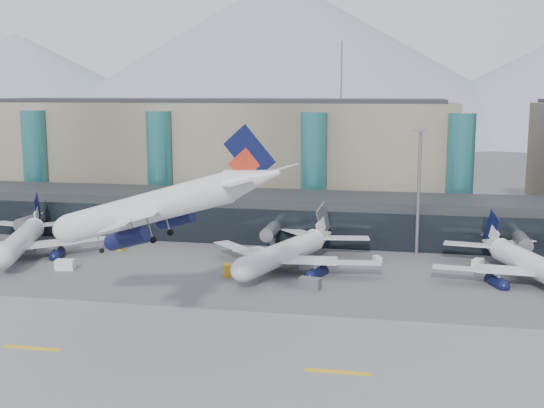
{
  "coord_description": "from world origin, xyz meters",
  "views": [
    {
      "loc": [
        26.97,
        -91.91,
        33.27
      ],
      "look_at": [
        2.77,
        32.0,
        12.13
      ],
      "focal_mm": 45.0,
      "sensor_mm": 36.0,
      "label": 1
    }
  ],
  "objects_px": {
    "veh_h": "(236,270)",
    "veh_a": "(65,265)",
    "veh_g": "(377,259)",
    "jet_parked_left": "(24,232)",
    "veh_c": "(310,283)",
    "hero_jet": "(168,197)",
    "veh_b": "(121,246)",
    "veh_d": "(478,263)",
    "jet_parked_right": "(524,255)",
    "jet_parked_mid": "(292,243)",
    "lightmast_mid": "(419,184)"
  },
  "relations": [
    {
      "from": "lightmast_mid",
      "to": "veh_c",
      "type": "distance_m",
      "value": 36.97
    },
    {
      "from": "veh_a",
      "to": "jet_parked_right",
      "type": "bearing_deg",
      "value": -1.95
    },
    {
      "from": "hero_jet",
      "to": "veh_c",
      "type": "distance_m",
      "value": 33.87
    },
    {
      "from": "jet_parked_mid",
      "to": "veh_b",
      "type": "bearing_deg",
      "value": 98.86
    },
    {
      "from": "lightmast_mid",
      "to": "hero_jet",
      "type": "distance_m",
      "value": 63.3
    },
    {
      "from": "veh_h",
      "to": "veh_a",
      "type": "bearing_deg",
      "value": 162.62
    },
    {
      "from": "jet_parked_right",
      "to": "veh_g",
      "type": "distance_m",
      "value": 27.21
    },
    {
      "from": "jet_parked_right",
      "to": "veh_b",
      "type": "relative_size",
      "value": 14.02
    },
    {
      "from": "jet_parked_mid",
      "to": "veh_a",
      "type": "bearing_deg",
      "value": 123.45
    },
    {
      "from": "veh_a",
      "to": "veh_g",
      "type": "distance_m",
      "value": 59.72
    },
    {
      "from": "jet_parked_mid",
      "to": "veh_g",
      "type": "bearing_deg",
      "value": -46.93
    },
    {
      "from": "veh_g",
      "to": "veh_h",
      "type": "relative_size",
      "value": 0.5
    },
    {
      "from": "jet_parked_mid",
      "to": "veh_d",
      "type": "height_order",
      "value": "jet_parked_mid"
    },
    {
      "from": "lightmast_mid",
      "to": "jet_parked_mid",
      "type": "relative_size",
      "value": 0.68
    },
    {
      "from": "jet_parked_right",
      "to": "veh_c",
      "type": "relative_size",
      "value": 10.25
    },
    {
      "from": "veh_b",
      "to": "veh_d",
      "type": "bearing_deg",
      "value": -81.44
    },
    {
      "from": "veh_h",
      "to": "veh_g",
      "type": "bearing_deg",
      "value": 10.39
    },
    {
      "from": "jet_parked_left",
      "to": "veh_a",
      "type": "xyz_separation_m",
      "value": [
        14.29,
        -10.27,
        -3.64
      ]
    },
    {
      "from": "hero_jet",
      "to": "jet_parked_left",
      "type": "height_order",
      "value": "hero_jet"
    },
    {
      "from": "veh_b",
      "to": "veh_c",
      "type": "xyz_separation_m",
      "value": [
        43.09,
        -20.9,
        0.23
      ]
    },
    {
      "from": "hero_jet",
      "to": "veh_a",
      "type": "xyz_separation_m",
      "value": [
        -30.45,
        27.14,
        -17.94
      ]
    },
    {
      "from": "veh_a",
      "to": "veh_c",
      "type": "height_order",
      "value": "same"
    },
    {
      "from": "veh_b",
      "to": "veh_h",
      "type": "bearing_deg",
      "value": -108.99
    },
    {
      "from": "hero_jet",
      "to": "veh_a",
      "type": "bearing_deg",
      "value": 145.4
    },
    {
      "from": "jet_parked_mid",
      "to": "veh_d",
      "type": "xyz_separation_m",
      "value": [
        34.63,
        6.34,
        -3.77
      ]
    },
    {
      "from": "veh_a",
      "to": "jet_parked_left",
      "type": "bearing_deg",
      "value": 135.37
    },
    {
      "from": "jet_parked_right",
      "to": "veh_c",
      "type": "height_order",
      "value": "jet_parked_right"
    },
    {
      "from": "jet_parked_left",
      "to": "veh_d",
      "type": "bearing_deg",
      "value": -104.15
    },
    {
      "from": "veh_a",
      "to": "veh_c",
      "type": "bearing_deg",
      "value": -13.21
    },
    {
      "from": "jet_parked_left",
      "to": "jet_parked_mid",
      "type": "bearing_deg",
      "value": -108.17
    },
    {
      "from": "veh_c",
      "to": "lightmast_mid",
      "type": "bearing_deg",
      "value": 70.18
    },
    {
      "from": "hero_jet",
      "to": "jet_parked_mid",
      "type": "distance_m",
      "value": 41.53
    },
    {
      "from": "jet_parked_mid",
      "to": "veh_a",
      "type": "distance_m",
      "value": 42.87
    },
    {
      "from": "hero_jet",
      "to": "veh_d",
      "type": "xyz_separation_m",
      "value": [
        45.65,
        43.73,
        -18.09
      ]
    },
    {
      "from": "jet_parked_right",
      "to": "lightmast_mid",
      "type": "bearing_deg",
      "value": 29.8
    },
    {
      "from": "jet_parked_mid",
      "to": "veh_h",
      "type": "distance_m",
      "value": 12.73
    },
    {
      "from": "hero_jet",
      "to": "veh_c",
      "type": "height_order",
      "value": "hero_jet"
    },
    {
      "from": "jet_parked_right",
      "to": "jet_parked_mid",
      "type": "bearing_deg",
      "value": 70.03
    },
    {
      "from": "veh_b",
      "to": "veh_g",
      "type": "relative_size",
      "value": 1.25
    },
    {
      "from": "veh_a",
      "to": "veh_d",
      "type": "relative_size",
      "value": 1.2
    },
    {
      "from": "veh_a",
      "to": "veh_g",
      "type": "relative_size",
      "value": 1.68
    },
    {
      "from": "jet_parked_left",
      "to": "jet_parked_mid",
      "type": "xyz_separation_m",
      "value": [
        55.76,
        -0.02,
        -0.02
      ]
    },
    {
      "from": "lightmast_mid",
      "to": "veh_d",
      "type": "bearing_deg",
      "value": -39.34
    },
    {
      "from": "veh_g",
      "to": "veh_a",
      "type": "bearing_deg",
      "value": -97.3
    },
    {
      "from": "jet_parked_left",
      "to": "veh_d",
      "type": "height_order",
      "value": "jet_parked_left"
    },
    {
      "from": "jet_parked_left",
      "to": "veh_h",
      "type": "distance_m",
      "value": 47.55
    },
    {
      "from": "veh_c",
      "to": "veh_d",
      "type": "bearing_deg",
      "value": 46.26
    },
    {
      "from": "hero_jet",
      "to": "jet_parked_left",
      "type": "relative_size",
      "value": 0.98
    },
    {
      "from": "hero_jet",
      "to": "veh_h",
      "type": "xyz_separation_m",
      "value": [
        1.96,
        29.15,
        -17.78
      ]
    },
    {
      "from": "veh_a",
      "to": "veh_d",
      "type": "bearing_deg",
      "value": 3.37
    }
  ]
}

